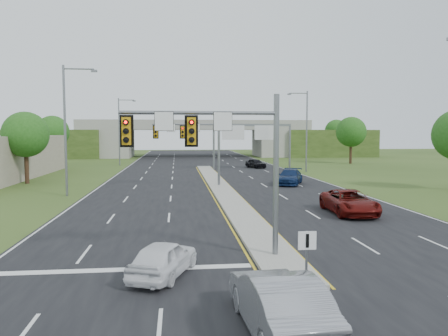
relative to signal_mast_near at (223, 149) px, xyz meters
name	(u,v)px	position (x,y,z in m)	size (l,w,h in m)	color
ground	(275,258)	(2.26, 0.07, -4.73)	(240.00, 240.00, 0.00)	#304518
road	(211,177)	(2.26, 35.07, -4.72)	(24.00, 160.00, 0.02)	black
median	(221,188)	(2.26, 23.07, -4.63)	(2.00, 54.00, 0.16)	gray
median_nose	(302,289)	(2.26, -3.93, -4.63)	(2.00, 2.00, 0.16)	gray
lane_markings	(210,182)	(1.66, 28.99, -4.70)	(23.72, 160.00, 0.01)	gold
signal_mast_near	(223,149)	(0.00, 0.00, 0.00)	(6.62, 0.60, 7.00)	slate
signal_mast_far	(196,139)	(0.00, 25.00, 0.00)	(6.62, 0.60, 7.00)	slate
keep_right_sign	(307,252)	(2.26, -4.45, -3.21)	(0.60, 0.13, 2.20)	slate
sign_gantry	(251,134)	(8.95, 44.99, 0.51)	(11.58, 0.44, 6.67)	slate
overpass	(195,141)	(2.26, 80.07, -1.17)	(80.00, 14.00, 8.10)	gray
lightpole_l_mid	(67,124)	(-11.03, 20.07, 1.38)	(2.85, 0.25, 11.00)	slate
lightpole_l_far	(120,128)	(-11.03, 55.07, 1.38)	(2.85, 0.25, 11.00)	slate
lightpole_r_far	(305,127)	(15.56, 40.07, 1.38)	(2.85, 0.25, 11.00)	slate
tree_l_near	(25,135)	(-17.74, 30.07, 0.45)	(4.80, 4.80, 7.60)	#382316
tree_l_mid	(53,132)	(-21.74, 55.07, 0.78)	(5.20, 5.20, 8.12)	#382316
tree_r_mid	(351,132)	(28.26, 55.07, 0.78)	(5.20, 5.20, 8.12)	#382316
tree_back_a	(38,131)	(-35.74, 94.07, 1.11)	(6.00, 6.00, 8.85)	#382316
tree_back_b	(97,132)	(-21.74, 94.07, 0.78)	(5.60, 5.60, 8.32)	#382316
tree_back_c	(285,132)	(26.26, 94.07, 0.78)	(5.60, 5.60, 8.32)	#382316
tree_back_d	(336,131)	(40.26, 94.07, 1.11)	(6.00, 6.00, 8.85)	#382316
car_white	(164,258)	(-2.44, -1.84, -4.03)	(1.60, 3.98, 1.36)	white
car_silver	(278,302)	(0.76, -6.84, -3.87)	(1.77, 5.07, 1.67)	#96969D
car_far_a	(349,202)	(9.45, 9.55, -3.92)	(2.62, 5.67, 1.58)	#570B08
car_far_b	(290,177)	(9.76, 26.07, -3.92)	(2.20, 5.41, 1.57)	#0A1B41
car_far_c	(256,163)	(10.09, 47.49, -4.01)	(1.65, 4.10, 1.40)	black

